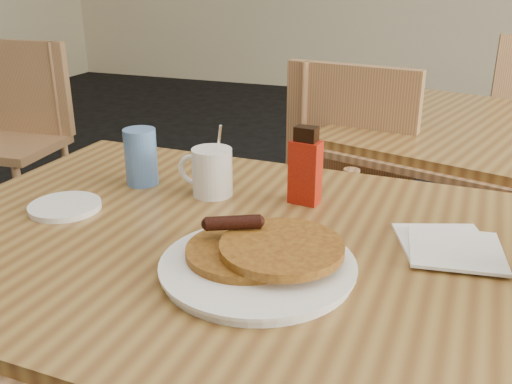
{
  "coord_description": "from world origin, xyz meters",
  "views": [
    {
      "loc": [
        0.35,
        -0.85,
        1.22
      ],
      "look_at": [
        0.02,
        0.03,
        0.84
      ],
      "focal_mm": 40.0,
      "sensor_mm": 36.0,
      "label": 1
    }
  ],
  "objects_px": {
    "chair_wall_extra": "(21,121)",
    "coffee_mug": "(211,171)",
    "main_table": "(253,260)",
    "blue_tumbler": "(141,157)",
    "pancake_plate": "(259,260)",
    "syrup_bottle": "(305,168)",
    "chair_main_far": "(340,193)"
  },
  "relations": [
    {
      "from": "coffee_mug",
      "to": "pancake_plate",
      "type": "bearing_deg",
      "value": -68.93
    },
    {
      "from": "chair_main_far",
      "to": "coffee_mug",
      "type": "height_order",
      "value": "chair_main_far"
    },
    {
      "from": "main_table",
      "to": "chair_wall_extra",
      "type": "bearing_deg",
      "value": 143.33
    },
    {
      "from": "coffee_mug",
      "to": "syrup_bottle",
      "type": "xyz_separation_m",
      "value": [
        0.2,
        0.03,
        0.02
      ]
    },
    {
      "from": "chair_wall_extra",
      "to": "coffee_mug",
      "type": "height_order",
      "value": "coffee_mug"
    },
    {
      "from": "main_table",
      "to": "pancake_plate",
      "type": "height_order",
      "value": "pancake_plate"
    },
    {
      "from": "main_table",
      "to": "blue_tumbler",
      "type": "distance_m",
      "value": 0.4
    },
    {
      "from": "coffee_mug",
      "to": "syrup_bottle",
      "type": "distance_m",
      "value": 0.2
    },
    {
      "from": "main_table",
      "to": "chair_main_far",
      "type": "bearing_deg",
      "value": 89.74
    },
    {
      "from": "chair_main_far",
      "to": "pancake_plate",
      "type": "xyz_separation_m",
      "value": [
        0.04,
        -0.85,
        0.21
      ]
    },
    {
      "from": "syrup_bottle",
      "to": "chair_main_far",
      "type": "bearing_deg",
      "value": 100.64
    },
    {
      "from": "main_table",
      "to": "blue_tumbler",
      "type": "xyz_separation_m",
      "value": [
        -0.34,
        0.19,
        0.1
      ]
    },
    {
      "from": "pancake_plate",
      "to": "blue_tumbler",
      "type": "xyz_separation_m",
      "value": [
        -0.39,
        0.28,
        0.04
      ]
    },
    {
      "from": "coffee_mug",
      "to": "syrup_bottle",
      "type": "relative_size",
      "value": 0.99
    },
    {
      "from": "coffee_mug",
      "to": "blue_tumbler",
      "type": "distance_m",
      "value": 0.18
    },
    {
      "from": "main_table",
      "to": "chair_main_far",
      "type": "relative_size",
      "value": 1.45
    },
    {
      "from": "chair_main_far",
      "to": "chair_wall_extra",
      "type": "height_order",
      "value": "chair_main_far"
    },
    {
      "from": "chair_wall_extra",
      "to": "coffee_mug",
      "type": "relative_size",
      "value": 5.49
    },
    {
      "from": "chair_wall_extra",
      "to": "main_table",
      "type": "bearing_deg",
      "value": -41.51
    },
    {
      "from": "main_table",
      "to": "pancake_plate",
      "type": "xyz_separation_m",
      "value": [
        0.05,
        -0.1,
        0.06
      ]
    },
    {
      "from": "chair_main_far",
      "to": "blue_tumbler",
      "type": "xyz_separation_m",
      "value": [
        -0.34,
        -0.57,
        0.25
      ]
    },
    {
      "from": "pancake_plate",
      "to": "coffee_mug",
      "type": "xyz_separation_m",
      "value": [
        -0.21,
        0.28,
        0.03
      ]
    },
    {
      "from": "coffee_mug",
      "to": "syrup_bottle",
      "type": "bearing_deg",
      "value": -9.05
    },
    {
      "from": "main_table",
      "to": "pancake_plate",
      "type": "distance_m",
      "value": 0.12
    },
    {
      "from": "chair_main_far",
      "to": "coffee_mug",
      "type": "relative_size",
      "value": 5.77
    },
    {
      "from": "chair_main_far",
      "to": "syrup_bottle",
      "type": "bearing_deg",
      "value": -77.52
    },
    {
      "from": "pancake_plate",
      "to": "main_table",
      "type": "bearing_deg",
      "value": 116.57
    },
    {
      "from": "main_table",
      "to": "blue_tumbler",
      "type": "relative_size",
      "value": 10.62
    },
    {
      "from": "blue_tumbler",
      "to": "chair_main_far",
      "type": "bearing_deg",
      "value": 59.08
    },
    {
      "from": "pancake_plate",
      "to": "blue_tumbler",
      "type": "distance_m",
      "value": 0.48
    },
    {
      "from": "chair_wall_extra",
      "to": "blue_tumbler",
      "type": "height_order",
      "value": "chair_wall_extra"
    },
    {
      "from": "main_table",
      "to": "chair_main_far",
      "type": "xyz_separation_m",
      "value": [
        0.0,
        0.76,
        -0.15
      ]
    }
  ]
}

